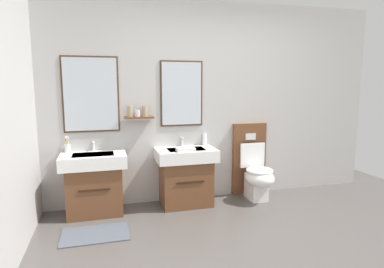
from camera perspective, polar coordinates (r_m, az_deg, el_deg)
name	(u,v)px	position (r m, az deg, el deg)	size (l,w,h in m)	color
ground_plane	(280,265)	(3.23, 14.93, -21.13)	(5.84, 4.94, 0.10)	#4C4744
wall_back	(212,102)	(4.45, 3.54, 5.61)	(4.64, 0.27, 2.60)	#B7B5B2
bath_mat	(95,234)	(3.68, -16.42, -16.33)	(0.68, 0.44, 0.01)	#474C56
vanity_sink_left	(94,182)	(4.10, -16.54, -7.94)	(0.75, 0.50, 0.73)	brown
tap_on_left_sink	(93,145)	(4.19, -16.75, -1.84)	(0.03, 0.13, 0.11)	silver
vanity_sink_right	(186,175)	(4.23, -1.10, -7.09)	(0.75, 0.50, 0.73)	brown
tap_on_right_sink	(182,141)	(4.30, -1.71, -1.19)	(0.03, 0.13, 0.11)	silver
toilet	(254,170)	(4.56, 10.70, -6.23)	(0.48, 0.63, 1.00)	brown
toothbrush_cup	(67,148)	(4.20, -20.77, -2.22)	(0.07, 0.07, 0.20)	silver
soap_dispenser	(204,139)	(4.38, 2.16, -0.88)	(0.06, 0.06, 0.19)	white
folded_hand_towel	(185,149)	(3.99, -1.14, -2.69)	(0.22, 0.16, 0.04)	white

